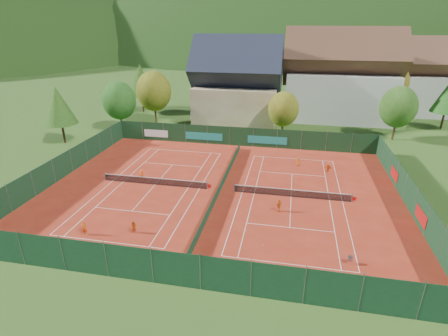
% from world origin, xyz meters
% --- Properties ---
extents(ground, '(600.00, 600.00, 0.00)m').
position_xyz_m(ground, '(0.00, 0.00, -0.02)').
color(ground, '#2C5019').
rests_on(ground, ground).
extents(clay_pad, '(40.00, 32.00, 0.01)m').
position_xyz_m(clay_pad, '(0.00, 0.00, 0.01)').
color(clay_pad, '#9E2817').
rests_on(clay_pad, ground).
extents(court_markings_left, '(11.03, 23.83, 0.00)m').
position_xyz_m(court_markings_left, '(-8.00, 0.00, 0.01)').
color(court_markings_left, white).
rests_on(court_markings_left, ground).
extents(court_markings_right, '(11.03, 23.83, 0.00)m').
position_xyz_m(court_markings_right, '(8.00, 0.00, 0.01)').
color(court_markings_right, white).
rests_on(court_markings_right, ground).
extents(tennis_net_left, '(13.30, 0.10, 1.02)m').
position_xyz_m(tennis_net_left, '(-7.85, 0.00, 0.51)').
color(tennis_net_left, '#59595B').
rests_on(tennis_net_left, ground).
extents(tennis_net_right, '(13.30, 0.10, 1.02)m').
position_xyz_m(tennis_net_right, '(8.15, 0.00, 0.51)').
color(tennis_net_right, '#59595B').
rests_on(tennis_net_right, ground).
extents(court_divider, '(0.03, 28.80, 1.00)m').
position_xyz_m(court_divider, '(0.00, 0.00, 0.50)').
color(court_divider, '#133620').
rests_on(court_divider, ground).
extents(fence_north, '(40.00, 0.10, 3.00)m').
position_xyz_m(fence_north, '(-0.46, 15.99, 1.47)').
color(fence_north, '#123319').
rests_on(fence_north, ground).
extents(fence_south, '(40.00, 0.04, 3.00)m').
position_xyz_m(fence_south, '(0.00, -16.00, 1.50)').
color(fence_south, '#12341D').
rests_on(fence_south, ground).
extents(fence_west, '(0.04, 32.00, 3.00)m').
position_xyz_m(fence_west, '(-20.00, 0.00, 1.50)').
color(fence_west, '#14391F').
rests_on(fence_west, ground).
extents(fence_east, '(0.09, 32.00, 3.00)m').
position_xyz_m(fence_east, '(20.00, 0.05, 1.48)').
color(fence_east, '#12331B').
rests_on(fence_east, ground).
extents(chalet, '(16.20, 12.00, 16.00)m').
position_xyz_m(chalet, '(-3.00, 30.00, 6.62)').
color(chalet, beige).
rests_on(chalet, ground).
extents(hotel_block_a, '(21.60, 11.00, 17.25)m').
position_xyz_m(hotel_block_a, '(16.00, 36.00, 7.38)').
color(hotel_block_a, silver).
rests_on(hotel_block_a, ground).
extents(hotel_block_b, '(17.28, 10.00, 15.50)m').
position_xyz_m(hotel_block_b, '(30.00, 44.00, 6.62)').
color(hotel_block_b, silver).
rests_on(hotel_block_b, ground).
extents(tree_west_front, '(5.72, 5.72, 8.69)m').
position_xyz_m(tree_west_front, '(-22.00, 20.00, 5.39)').
color(tree_west_front, '#422817').
rests_on(tree_west_front, ground).
extents(tree_west_mid, '(6.44, 6.44, 9.78)m').
position_xyz_m(tree_west_mid, '(-18.00, 26.00, 6.07)').
color(tree_west_mid, '#4C331B').
rests_on(tree_west_mid, ground).
extents(tree_west_back, '(5.60, 5.60, 10.00)m').
position_xyz_m(tree_west_back, '(-24.00, 34.00, 6.74)').
color(tree_west_back, '#432B18').
rests_on(tree_west_back, ground).
extents(tree_center, '(5.01, 5.01, 7.60)m').
position_xyz_m(tree_center, '(6.00, 22.00, 4.72)').
color(tree_center, '#432F18').
rests_on(tree_center, ground).
extents(tree_east_front, '(5.72, 5.72, 8.69)m').
position_xyz_m(tree_east_front, '(24.00, 24.00, 5.39)').
color(tree_east_front, '#463019').
rests_on(tree_east_front, ground).
extents(tree_west_side, '(5.04, 5.04, 9.00)m').
position_xyz_m(tree_west_side, '(-28.00, 12.00, 6.06)').
color(tree_west_side, '#462819').
rests_on(tree_west_side, ground).
extents(tree_east_back, '(7.15, 7.15, 10.86)m').
position_xyz_m(tree_east_back, '(26.00, 40.00, 6.74)').
color(tree_east_back, '#412E17').
rests_on(tree_east_back, ground).
extents(mountain_backdrop, '(820.00, 530.00, 242.00)m').
position_xyz_m(mountain_backdrop, '(28.54, 233.48, -39.64)').
color(mountain_backdrop, black).
rests_on(mountain_backdrop, ground).
extents(ball_hopper, '(0.34, 0.34, 0.80)m').
position_xyz_m(ball_hopper, '(12.84, -10.90, 0.56)').
color(ball_hopper, slate).
rests_on(ball_hopper, ground).
extents(loose_ball_0, '(0.07, 0.07, 0.07)m').
position_xyz_m(loose_ball_0, '(-6.38, -5.62, 0.03)').
color(loose_ball_0, '#CCD833').
rests_on(loose_ball_0, ground).
extents(loose_ball_1, '(0.07, 0.07, 0.07)m').
position_xyz_m(loose_ball_1, '(5.82, -9.69, 0.03)').
color(loose_ball_1, '#CCD833').
rests_on(loose_ball_1, ground).
extents(player_left_near, '(0.60, 0.51, 1.40)m').
position_xyz_m(player_left_near, '(-10.33, -11.20, 0.70)').
color(player_left_near, '#E65914').
rests_on(player_left_near, ground).
extents(player_left_mid, '(0.64, 0.52, 1.22)m').
position_xyz_m(player_left_mid, '(-6.04, -10.11, 0.61)').
color(player_left_mid, '#CB4C12').
rests_on(player_left_mid, ground).
extents(player_left_far, '(1.12, 0.82, 1.56)m').
position_xyz_m(player_left_far, '(-9.84, 0.63, 0.78)').
color(player_left_far, '#FF5416').
rests_on(player_left_far, ground).
extents(player_right_near, '(0.77, 0.82, 1.36)m').
position_xyz_m(player_right_near, '(6.81, -3.53, 0.68)').
color(player_right_near, '#CC5112').
rests_on(player_right_near, ground).
extents(player_right_far_a, '(0.63, 0.46, 1.19)m').
position_xyz_m(player_right_far_a, '(8.70, 9.40, 0.59)').
color(player_right_far_a, '#D45B12').
rests_on(player_right_far_a, ground).
extents(player_right_far_b, '(1.14, 0.40, 1.21)m').
position_xyz_m(player_right_far_b, '(12.46, 7.69, 0.60)').
color(player_right_far_b, '#F34B15').
rests_on(player_right_far_b, ground).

